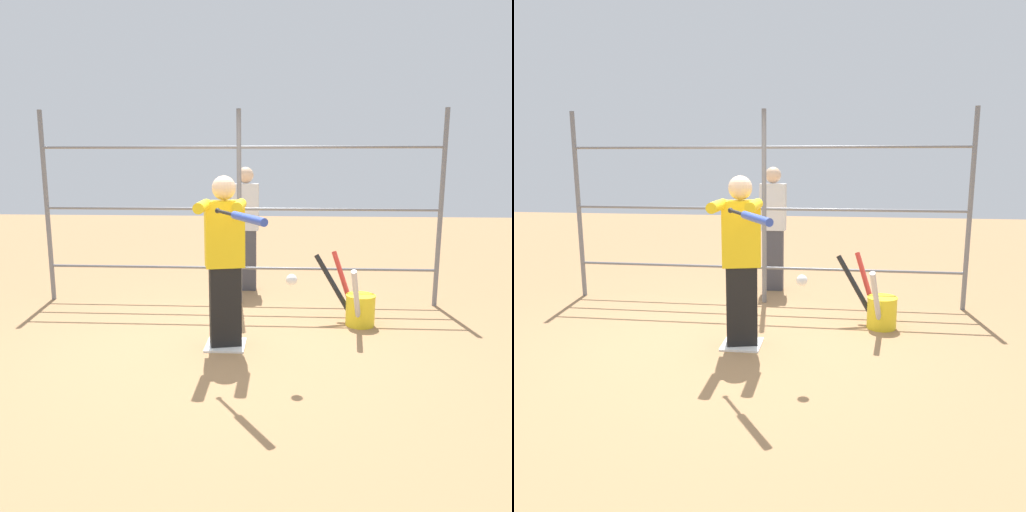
# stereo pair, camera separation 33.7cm
# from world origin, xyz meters

# --- Properties ---
(ground_plane) EXTENTS (24.00, 24.00, 0.00)m
(ground_plane) POSITION_xyz_m (0.00, 0.00, 0.00)
(ground_plane) COLOR #9E754C
(home_plate) EXTENTS (0.40, 0.40, 0.02)m
(home_plate) POSITION_xyz_m (0.00, 0.00, 0.01)
(home_plate) COLOR white
(home_plate) RESTS_ON ground
(fence_backstop) EXTENTS (5.18, 0.06, 2.51)m
(fence_backstop) POSITION_xyz_m (0.00, -1.60, 1.25)
(fence_backstop) COLOR slate
(fence_backstop) RESTS_ON ground
(batter) EXTENTS (0.43, 0.65, 1.73)m
(batter) POSITION_xyz_m (0.00, 0.02, 0.93)
(batter) COLOR black
(batter) RESTS_ON ground
(baseball_bat_swinging) EXTENTS (0.49, 0.73, 0.08)m
(baseball_bat_swinging) POSITION_xyz_m (-0.27, 0.88, 1.43)
(baseball_bat_swinging) COLOR black
(softball_in_flight) EXTENTS (0.10, 0.10, 0.10)m
(softball_in_flight) POSITION_xyz_m (-0.66, 0.69, 0.87)
(softball_in_flight) COLOR white
(bat_bucket) EXTENTS (0.71, 0.98, 0.80)m
(bat_bucket) POSITION_xyz_m (-1.44, -0.75, 0.22)
(bat_bucket) COLOR yellow
(bat_bucket) RESTS_ON ground
(bystander_behind_fence) EXTENTS (0.37, 0.23, 1.78)m
(bystander_behind_fence) POSITION_xyz_m (-0.03, -2.28, 0.93)
(bystander_behind_fence) COLOR #3F3F47
(bystander_behind_fence) RESTS_ON ground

